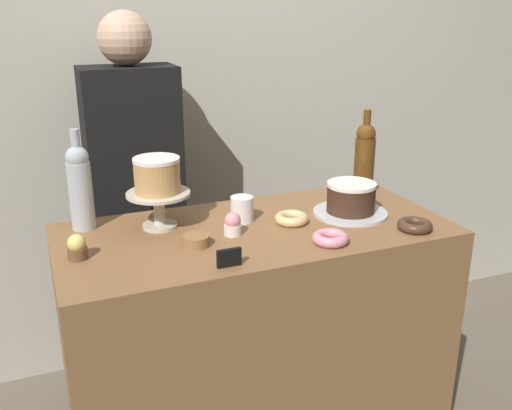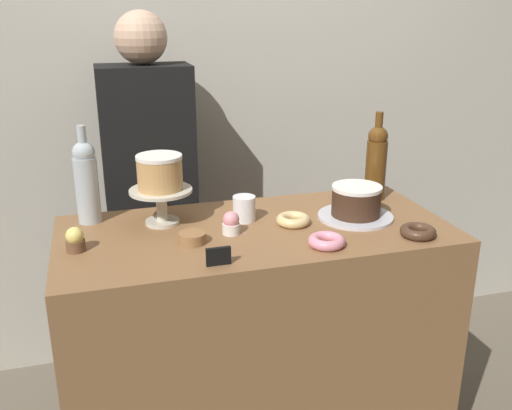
% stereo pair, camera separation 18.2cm
% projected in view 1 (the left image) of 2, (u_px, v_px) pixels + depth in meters
% --- Properties ---
extents(back_wall, '(6.00, 0.05, 2.60)m').
position_uv_depth(back_wall, '(181.00, 81.00, 2.49)').
color(back_wall, '#BCB7A8').
rests_on(back_wall, ground_plane).
extents(display_counter, '(1.26, 0.60, 0.93)m').
position_uv_depth(display_counter, '(256.00, 351.00, 2.00)').
color(display_counter, brown).
rests_on(display_counter, ground_plane).
extents(cake_stand_pedestal, '(0.20, 0.20, 0.12)m').
position_uv_depth(cake_stand_pedestal, '(159.00, 204.00, 1.83)').
color(cake_stand_pedestal, beige).
rests_on(cake_stand_pedestal, display_counter).
extents(white_layer_cake, '(0.15, 0.15, 0.11)m').
position_uv_depth(white_layer_cake, '(157.00, 175.00, 1.80)').
color(white_layer_cake, tan).
rests_on(white_layer_cake, cake_stand_pedestal).
extents(silver_serving_platter, '(0.26, 0.26, 0.01)m').
position_uv_depth(silver_serving_platter, '(350.00, 213.00, 1.97)').
color(silver_serving_platter, silver).
rests_on(silver_serving_platter, display_counter).
extents(chocolate_round_cake, '(0.17, 0.17, 0.10)m').
position_uv_depth(chocolate_round_cake, '(351.00, 197.00, 1.95)').
color(chocolate_round_cake, '#3D2619').
rests_on(chocolate_round_cake, silver_serving_platter).
extents(wine_bottle_clear, '(0.08, 0.08, 0.33)m').
position_uv_depth(wine_bottle_clear, '(80.00, 186.00, 1.80)').
color(wine_bottle_clear, '#B2BCC1').
rests_on(wine_bottle_clear, display_counter).
extents(wine_bottle_amber, '(0.08, 0.08, 0.33)m').
position_uv_depth(wine_bottle_amber, '(365.00, 158.00, 2.13)').
color(wine_bottle_amber, '#5B3814').
rests_on(wine_bottle_amber, display_counter).
extents(cupcake_strawberry, '(0.06, 0.06, 0.07)m').
position_uv_depth(cupcake_strawberry, '(233.00, 224.00, 1.78)').
color(cupcake_strawberry, white).
rests_on(cupcake_strawberry, display_counter).
extents(cupcake_lemon, '(0.06, 0.06, 0.07)m').
position_uv_depth(cupcake_lemon, '(77.00, 247.00, 1.61)').
color(cupcake_lemon, brown).
rests_on(cupcake_lemon, display_counter).
extents(donut_pink, '(0.11, 0.11, 0.03)m').
position_uv_depth(donut_pink, '(330.00, 238.00, 1.73)').
color(donut_pink, pink).
rests_on(donut_pink, display_counter).
extents(donut_chocolate, '(0.11, 0.11, 0.03)m').
position_uv_depth(donut_chocolate, '(415.00, 225.00, 1.83)').
color(donut_chocolate, '#472D1E').
rests_on(donut_chocolate, display_counter).
extents(donut_glazed, '(0.11, 0.11, 0.03)m').
position_uv_depth(donut_glazed, '(291.00, 218.00, 1.89)').
color(donut_glazed, '#E0C17F').
rests_on(donut_glazed, display_counter).
extents(cookie_stack, '(0.08, 0.08, 0.03)m').
position_uv_depth(cookie_stack, '(196.00, 240.00, 1.71)').
color(cookie_stack, olive).
rests_on(cookie_stack, display_counter).
extents(price_sign_chalkboard, '(0.07, 0.01, 0.05)m').
position_uv_depth(price_sign_chalkboard, '(229.00, 258.00, 1.57)').
color(price_sign_chalkboard, black).
rests_on(price_sign_chalkboard, display_counter).
extents(coffee_cup_ceramic, '(0.08, 0.08, 0.09)m').
position_uv_depth(coffee_cup_ceramic, '(242.00, 209.00, 1.90)').
color(coffee_cup_ceramic, white).
rests_on(coffee_cup_ceramic, display_counter).
extents(barista_figure, '(0.36, 0.22, 1.60)m').
position_uv_depth(barista_figure, '(137.00, 208.00, 2.31)').
color(barista_figure, black).
rests_on(barista_figure, ground_plane).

